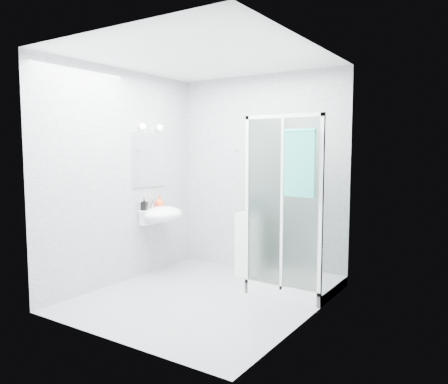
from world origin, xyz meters
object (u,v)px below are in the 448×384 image
Objects in this scene: shampoo_bottle_b at (257,203)px; shower_enclosure at (288,252)px; soap_dispenser_black at (144,204)px; storage_cabinet at (252,244)px; hand_towel at (300,161)px; shampoo_bottle_a at (248,203)px; soap_dispenser_orange at (160,202)px; wall_basin at (161,214)px.

shower_enclosure is at bearing -24.90° from shampoo_bottle_b.
soap_dispenser_black is (-1.77, -0.51, 0.50)m from shower_enclosure.
storage_cabinet is 5.19× the size of soap_dispenser_black.
storage_cabinet is at bearing 156.90° from shower_enclosure.
shower_enclosure reaches higher than shampoo_bottle_b.
hand_towel reaches higher than shampoo_bottle_a.
shampoo_bottle_b reaches higher than storage_cabinet.
shower_enclosure is 0.69m from storage_cabinet.
shampoo_bottle_a is 0.11m from shampoo_bottle_b.
shampoo_bottle_b is (-0.56, 0.26, 0.52)m from shower_enclosure.
shower_enclosure is 1.86m from soap_dispenser_orange.
storage_cabinet is 1.19× the size of hand_towel.
soap_dispenser_orange is at bearing -173.50° from shower_enclosure.
shower_enclosure is 12.75× the size of soap_dispenser_orange.
hand_towel reaches higher than storage_cabinet.
shower_enclosure is 1.91m from soap_dispenser_black.
shower_enclosure is at bearing 6.50° from soap_dispenser_orange.
soap_dispenser_orange is (-1.15, -0.47, 0.53)m from storage_cabinet.
shower_enclosure is 7.98× the size of shampoo_bottle_a.
storage_cabinet is 0.54m from shampoo_bottle_a.
wall_basin is at bearing 177.50° from hand_towel.
wall_basin is 2.23× the size of shampoo_bottle_a.
storage_cabinet is (-0.63, 0.27, -0.03)m from shower_enclosure.
wall_basin is 2.10× the size of shampoo_bottle_b.
hand_towel is 4.45× the size of soap_dispenser_orange.
shower_enclosure reaches higher than wall_basin.
soap_dispenser_orange is at bearing 91.10° from soap_dispenser_black.
shampoo_bottle_a is 0.94× the size of shampoo_bottle_b.
shower_enclosure is 7.50× the size of shampoo_bottle_b.
storage_cabinet is at bearing 22.34° from soap_dispenser_orange.
shampoo_bottle_b is at bearing 20.88° from soap_dispenser_orange.
shampoo_bottle_a reaches higher than storage_cabinet.
shower_enclosure is 3.57× the size of wall_basin.
shower_enclosure is at bearing 15.93° from soap_dispenser_black.
soap_dispenser_orange reaches higher than storage_cabinet.
wall_basin is 1.14m from shampoo_bottle_a.
shampoo_bottle_b is at bearing 32.37° from soap_dispenser_black.
storage_cabinet is (1.02, 0.59, -0.38)m from wall_basin.
shower_enclosure is at bearing 10.81° from wall_basin.
wall_basin is 3.57× the size of soap_dispenser_orange.
hand_towel is (0.29, -0.40, 1.06)m from shower_enclosure.
wall_basin is 1.24m from storage_cabinet.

